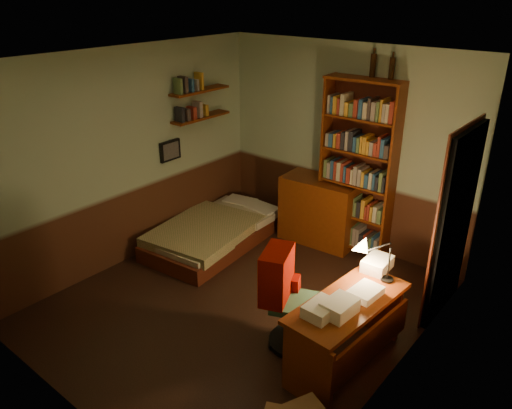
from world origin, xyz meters
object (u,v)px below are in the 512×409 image
Objects in this scene: office_chair at (297,299)px; bookshelf at (357,169)px; mini_stereo at (340,175)px; desk at (346,332)px; dresser at (319,211)px; bed at (214,225)px; desk_lamp at (390,251)px.

bookshelf is at bearing 83.21° from office_chair.
office_chair is (0.81, -2.07, -0.45)m from mini_stereo.
desk is 0.53m from office_chair.
bed is at bearing -141.22° from dresser.
desk_lamp reaches higher than desk.
desk is at bearing -55.81° from dresser.
bed is 2.00m from bookshelf.
bookshelf reaches higher than desk.
desk_lamp is 0.60× the size of office_chair.
bed is 1.46× the size of desk.
desk_lamp reaches higher than mini_stereo.
mini_stereo is 2.46m from desk.
mini_stereo is at bearing 36.42° from bed.
bed is at bearing 132.49° from office_chair.
bed is 1.79× the size of office_chair.
mini_stereo reaches higher than bed.
desk is (1.30, -2.00, -0.62)m from mini_stereo.
desk is at bearing -96.29° from desk_lamp.
bed is 6.48× the size of mini_stereo.
dresser is 3.48× the size of mini_stereo.
bookshelf reaches higher than mini_stereo.
office_chair is at bearing -78.90° from bookshelf.
desk reaches higher than bed.
bookshelf is 1.75× the size of desk.
mini_stereo is at bearing 139.41° from desk_lamp.
desk_lamp is (1.14, -1.44, -0.12)m from bookshelf.
bookshelf reaches higher than bed.
bookshelf is 2.18m from office_chair.
mini_stereo is 0.13× the size of bookshelf.
bed is 1.78m from mini_stereo.
mini_stereo reaches higher than dresser.
dresser is (1.03, 0.96, 0.17)m from bed.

